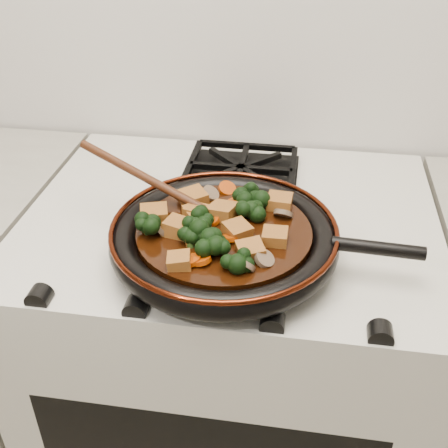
# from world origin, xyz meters

# --- Properties ---
(stove) EXTENTS (0.76, 0.60, 0.90)m
(stove) POSITION_xyz_m (0.00, 1.69, 0.45)
(stove) COLOR beige
(stove) RESTS_ON ground
(burner_grate_front) EXTENTS (0.23, 0.23, 0.03)m
(burner_grate_front) POSITION_xyz_m (0.00, 1.55, 0.91)
(burner_grate_front) COLOR black
(burner_grate_front) RESTS_ON stove
(burner_grate_back) EXTENTS (0.23, 0.23, 0.03)m
(burner_grate_back) POSITION_xyz_m (0.00, 1.83, 0.91)
(burner_grate_back) COLOR black
(burner_grate_back) RESTS_ON stove
(skillet) EXTENTS (0.50, 0.37, 0.05)m
(skillet) POSITION_xyz_m (0.01, 1.55, 0.94)
(skillet) COLOR black
(skillet) RESTS_ON burner_grate_front
(braising_sauce) EXTENTS (0.28, 0.28, 0.02)m
(braising_sauce) POSITION_xyz_m (0.01, 1.55, 0.95)
(braising_sauce) COLOR black
(braising_sauce) RESTS_ON skillet
(tofu_cube_0) EXTENTS (0.05, 0.05, 0.03)m
(tofu_cube_0) POSITION_xyz_m (-0.06, 1.54, 0.97)
(tofu_cube_0) COLOR #935922
(tofu_cube_0) RESTS_ON braising_sauce
(tofu_cube_1) EXTENTS (0.05, 0.05, 0.02)m
(tofu_cube_1) POSITION_xyz_m (0.03, 1.54, 0.97)
(tofu_cube_1) COLOR #935922
(tofu_cube_1) RESTS_ON braising_sauce
(tofu_cube_2) EXTENTS (0.04, 0.04, 0.02)m
(tofu_cube_2) POSITION_xyz_m (-0.04, 1.45, 0.97)
(tofu_cube_2) COLOR #935922
(tofu_cube_2) RESTS_ON braising_sauce
(tofu_cube_3) EXTENTS (0.05, 0.05, 0.03)m
(tofu_cube_3) POSITION_xyz_m (0.06, 1.49, 0.97)
(tofu_cube_3) COLOR #935922
(tofu_cube_3) RESTS_ON braising_sauce
(tofu_cube_4) EXTENTS (0.06, 0.06, 0.03)m
(tofu_cube_4) POSITION_xyz_m (-0.06, 1.63, 0.97)
(tofu_cube_4) COLOR #935922
(tofu_cube_4) RESTS_ON braising_sauce
(tofu_cube_5) EXTENTS (0.04, 0.04, 0.02)m
(tofu_cube_5) POSITION_xyz_m (-0.04, 1.59, 0.97)
(tofu_cube_5) COLOR #935922
(tofu_cube_5) RESTS_ON braising_sauce
(tofu_cube_6) EXTENTS (0.04, 0.05, 0.03)m
(tofu_cube_6) POSITION_xyz_m (0.09, 1.64, 0.97)
(tofu_cube_6) COLOR #935922
(tofu_cube_6) RESTS_ON braising_sauce
(tofu_cube_7) EXTENTS (0.05, 0.05, 0.02)m
(tofu_cube_7) POSITION_xyz_m (-0.11, 1.57, 0.97)
(tofu_cube_7) COLOR #935922
(tofu_cube_7) RESTS_ON braising_sauce
(tofu_cube_8) EXTENTS (0.04, 0.04, 0.02)m
(tofu_cube_8) POSITION_xyz_m (0.09, 1.53, 0.97)
(tofu_cube_8) COLOR #935922
(tofu_cube_8) RESTS_ON braising_sauce
(tofu_cube_9) EXTENTS (0.05, 0.05, 0.02)m
(tofu_cube_9) POSITION_xyz_m (-0.05, 1.58, 0.97)
(tofu_cube_9) COLOR #935922
(tofu_cube_9) RESTS_ON braising_sauce
(tofu_cube_10) EXTENTS (0.05, 0.05, 0.03)m
(tofu_cube_10) POSITION_xyz_m (-0.03, 1.52, 0.97)
(tofu_cube_10) COLOR #935922
(tofu_cube_10) RESTS_ON braising_sauce
(tofu_cube_11) EXTENTS (0.05, 0.06, 0.03)m
(tofu_cube_11) POSITION_xyz_m (-0.00, 1.59, 0.97)
(tofu_cube_11) COLOR #935922
(tofu_cube_11) RESTS_ON braising_sauce
(broccoli_floret_0) EXTENTS (0.07, 0.06, 0.06)m
(broccoli_floret_0) POSITION_xyz_m (0.03, 1.65, 0.97)
(broccoli_floret_0) COLOR black
(broccoli_floret_0) RESTS_ON braising_sauce
(broccoli_floret_1) EXTENTS (0.08, 0.08, 0.06)m
(broccoli_floret_1) POSITION_xyz_m (0.04, 1.46, 0.97)
(broccoli_floret_1) COLOR black
(broccoli_floret_1) RESTS_ON braising_sauce
(broccoli_floret_2) EXTENTS (0.08, 0.07, 0.08)m
(broccoli_floret_2) POSITION_xyz_m (0.05, 1.64, 0.97)
(broccoli_floret_2) COLOR black
(broccoli_floret_2) RESTS_ON braising_sauce
(broccoli_floret_3) EXTENTS (0.08, 0.08, 0.07)m
(broccoli_floret_3) POSITION_xyz_m (-0.11, 1.52, 0.97)
(broccoli_floret_3) COLOR black
(broccoli_floret_3) RESTS_ON braising_sauce
(broccoli_floret_4) EXTENTS (0.08, 0.08, 0.06)m
(broccoli_floret_4) POSITION_xyz_m (-0.04, 1.50, 0.97)
(broccoli_floret_4) COLOR black
(broccoli_floret_4) RESTS_ON braising_sauce
(broccoli_floret_5) EXTENTS (0.09, 0.09, 0.07)m
(broccoli_floret_5) POSITION_xyz_m (-0.01, 1.49, 0.97)
(broccoli_floret_5) COLOR black
(broccoli_floret_5) RESTS_ON braising_sauce
(broccoli_floret_6) EXTENTS (0.09, 0.10, 0.08)m
(broccoli_floret_6) POSITION_xyz_m (-0.03, 1.52, 0.97)
(broccoli_floret_6) COLOR black
(broccoli_floret_6) RESTS_ON braising_sauce
(broccoli_floret_7) EXTENTS (0.08, 0.08, 0.06)m
(broccoli_floret_7) POSITION_xyz_m (-0.03, 1.56, 0.97)
(broccoli_floret_7) COLOR black
(broccoli_floret_7) RESTS_ON braising_sauce
(broccoli_floret_8) EXTENTS (0.08, 0.09, 0.07)m
(broccoli_floret_8) POSITION_xyz_m (0.04, 1.60, 0.97)
(broccoli_floret_8) COLOR black
(broccoli_floret_8) RESTS_ON braising_sauce
(broccoli_floret_9) EXTENTS (0.07, 0.07, 0.06)m
(broccoli_floret_9) POSITION_xyz_m (0.01, 1.49, 0.97)
(broccoli_floret_9) COLOR black
(broccoli_floret_9) RESTS_ON braising_sauce
(carrot_coin_0) EXTENTS (0.03, 0.03, 0.02)m
(carrot_coin_0) POSITION_xyz_m (0.02, 1.53, 0.96)
(carrot_coin_0) COLOR #A53604
(carrot_coin_0) RESTS_ON braising_sauce
(carrot_coin_1) EXTENTS (0.03, 0.03, 0.02)m
(carrot_coin_1) POSITION_xyz_m (-0.01, 1.57, 0.96)
(carrot_coin_1) COLOR #A53604
(carrot_coin_1) RESTS_ON braising_sauce
(carrot_coin_2) EXTENTS (0.03, 0.03, 0.02)m
(carrot_coin_2) POSITION_xyz_m (-0.01, 1.46, 0.96)
(carrot_coin_2) COLOR #A53604
(carrot_coin_2) RESTS_ON braising_sauce
(carrot_coin_3) EXTENTS (0.03, 0.03, 0.02)m
(carrot_coin_3) POSITION_xyz_m (0.02, 1.63, 0.96)
(carrot_coin_3) COLOR #A53604
(carrot_coin_3) RESTS_ON braising_sauce
(carrot_coin_4) EXTENTS (0.03, 0.03, 0.03)m
(carrot_coin_4) POSITION_xyz_m (-0.00, 1.67, 0.96)
(carrot_coin_4) COLOR #A53604
(carrot_coin_4) RESTS_ON braising_sauce
(carrot_coin_5) EXTENTS (0.03, 0.03, 0.02)m
(carrot_coin_5) POSITION_xyz_m (-0.03, 1.46, 0.96)
(carrot_coin_5) COLOR #A53604
(carrot_coin_5) RESTS_ON braising_sauce
(mushroom_slice_0) EXTENTS (0.05, 0.05, 0.03)m
(mushroom_slice_0) POSITION_xyz_m (-0.09, 1.53, 0.97)
(mushroom_slice_0) COLOR brown
(mushroom_slice_0) RESTS_ON braising_sauce
(mushroom_slice_1) EXTENTS (0.05, 0.04, 0.03)m
(mushroom_slice_1) POSITION_xyz_m (0.05, 1.46, 0.97)
(mushroom_slice_1) COLOR brown
(mushroom_slice_1) RESTS_ON braising_sauce
(mushroom_slice_2) EXTENTS (0.04, 0.03, 0.03)m
(mushroom_slice_2) POSITION_xyz_m (0.10, 1.60, 0.97)
(mushroom_slice_2) COLOR brown
(mushroom_slice_2) RESTS_ON braising_sauce
(mushroom_slice_3) EXTENTS (0.04, 0.04, 0.02)m
(mushroom_slice_3) POSITION_xyz_m (0.08, 1.48, 0.97)
(mushroom_slice_3) COLOR brown
(mushroom_slice_3) RESTS_ON braising_sauce
(mushroom_slice_4) EXTENTS (0.04, 0.04, 0.02)m
(mushroom_slice_4) POSITION_xyz_m (-0.03, 1.65, 0.97)
(mushroom_slice_4) COLOR brown
(mushroom_slice_4) RESTS_ON braising_sauce
(wooden_spoon) EXTENTS (0.16, 0.08, 0.27)m
(wooden_spoon) POSITION_xyz_m (-0.09, 1.61, 0.99)
(wooden_spoon) COLOR #421F0E
(wooden_spoon) RESTS_ON braising_sauce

